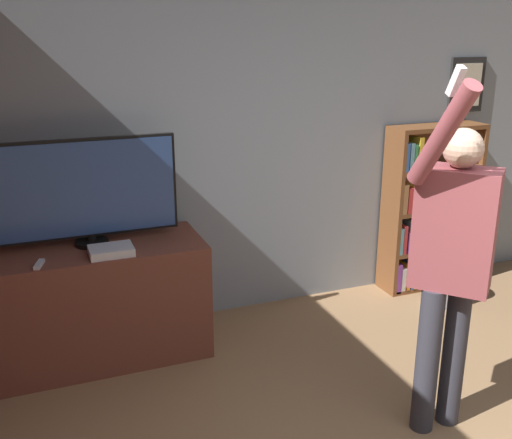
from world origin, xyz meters
name	(u,v)px	position (x,y,z in m)	size (l,w,h in m)	color
wall_back	(274,141)	(0.01, 2.82, 1.35)	(6.49, 0.09, 2.70)	gray
tv_ledge	(98,303)	(-1.46, 2.43, 0.41)	(1.44, 0.62, 0.81)	brown
television	(87,191)	(-1.46, 2.48, 1.18)	(1.17, 0.22, 0.71)	black
game_console	(111,251)	(-1.36, 2.24, 0.84)	(0.28, 0.20, 0.05)	white
remote_loose	(39,264)	(-1.80, 2.21, 0.82)	(0.07, 0.14, 0.02)	white
bookshelf	(422,212)	(1.32, 2.64, 0.68)	(0.84, 0.28, 1.42)	brown
person	(452,257)	(0.23, 0.95, 1.04)	(0.55, 0.55, 2.04)	#383842
waste_bin	(446,279)	(1.32, 2.25, 0.21)	(0.30, 0.30, 0.43)	gray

